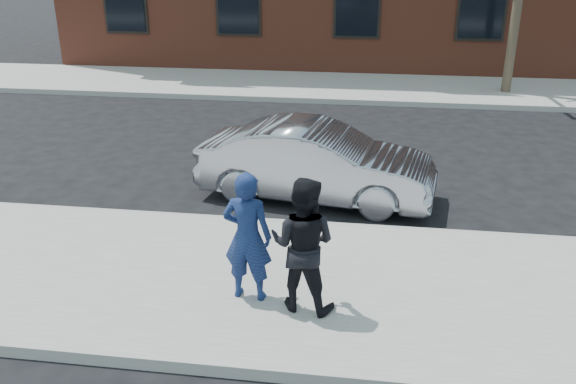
# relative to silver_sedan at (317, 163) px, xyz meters

# --- Properties ---
(ground) EXTENTS (100.00, 100.00, 0.00)m
(ground) POSITION_rel_silver_sedan_xyz_m (0.17, -2.85, -0.66)
(ground) COLOR black
(ground) RESTS_ON ground
(near_sidewalk) EXTENTS (50.00, 3.50, 0.15)m
(near_sidewalk) POSITION_rel_silver_sedan_xyz_m (0.17, -3.10, -0.59)
(near_sidewalk) COLOR gray
(near_sidewalk) RESTS_ON ground
(near_curb) EXTENTS (50.00, 0.10, 0.15)m
(near_curb) POSITION_rel_silver_sedan_xyz_m (0.17, -1.30, -0.59)
(near_curb) COLOR #999691
(near_curb) RESTS_ON ground
(far_sidewalk) EXTENTS (50.00, 3.50, 0.15)m
(far_sidewalk) POSITION_rel_silver_sedan_xyz_m (0.17, 8.40, -0.59)
(far_sidewalk) COLOR gray
(far_sidewalk) RESTS_ON ground
(far_curb) EXTENTS (50.00, 0.10, 0.15)m
(far_curb) POSITION_rel_silver_sedan_xyz_m (0.17, 6.60, -0.59)
(far_curb) COLOR #999691
(far_curb) RESTS_ON ground
(silver_sedan) EXTENTS (4.18, 1.98, 1.32)m
(silver_sedan) POSITION_rel_silver_sedan_xyz_m (0.00, 0.00, 0.00)
(silver_sedan) COLOR #999BA3
(silver_sedan) RESTS_ON ground
(man_hoodie) EXTENTS (0.63, 0.51, 1.63)m
(man_hoodie) POSITION_rel_silver_sedan_xyz_m (-0.49, -3.50, 0.30)
(man_hoodie) COLOR navy
(man_hoodie) RESTS_ON near_sidewalk
(man_peacoat) EXTENTS (0.90, 0.77, 1.64)m
(man_peacoat) POSITION_rel_silver_sedan_xyz_m (0.18, -3.62, 0.31)
(man_peacoat) COLOR black
(man_peacoat) RESTS_ON near_sidewalk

